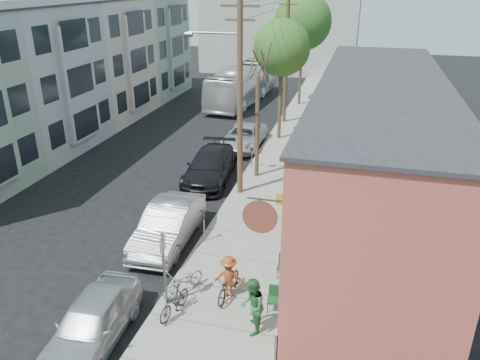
% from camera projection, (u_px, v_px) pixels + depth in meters
% --- Properties ---
extents(ground, '(120.00, 120.00, 0.00)m').
position_uv_depth(ground, '(147.00, 248.00, 19.78)').
color(ground, black).
extents(sidewalk, '(4.50, 58.00, 0.15)m').
position_uv_depth(sidewalk, '(289.00, 164.00, 28.51)').
color(sidewalk, gray).
rests_on(sidewalk, ground).
extents(cafe_building, '(6.60, 20.20, 6.61)m').
position_uv_depth(cafe_building, '(375.00, 154.00, 20.79)').
color(cafe_building, '#B24C42').
rests_on(cafe_building, ground).
extents(apartment_row, '(6.30, 32.00, 9.00)m').
position_uv_depth(apartment_row, '(73.00, 70.00, 33.16)').
color(apartment_row, gray).
rests_on(apartment_row, ground).
extents(end_cap_building, '(18.00, 8.00, 12.00)m').
position_uv_depth(end_cap_building, '(281.00, 19.00, 55.08)').
color(end_cap_building, '#A1A19C').
rests_on(end_cap_building, ground).
extents(sign_post, '(0.07, 0.45, 2.80)m').
position_uv_depth(sign_post, '(164.00, 263.00, 15.52)').
color(sign_post, slate).
rests_on(sign_post, sidewalk).
extents(parking_meter_near, '(0.14, 0.14, 1.24)m').
position_uv_depth(parking_meter_near, '(204.00, 224.00, 19.71)').
color(parking_meter_near, slate).
rests_on(parking_meter_near, sidewalk).
extents(parking_meter_far, '(0.14, 0.14, 1.24)m').
position_uv_depth(parking_meter_far, '(252.00, 154.00, 27.42)').
color(parking_meter_far, slate).
rests_on(parking_meter_far, sidewalk).
extents(utility_pole_near, '(3.57, 0.28, 10.00)m').
position_uv_depth(utility_pole_near, '(239.00, 93.00, 22.55)').
color(utility_pole_near, '#503A28').
rests_on(utility_pole_near, sidewalk).
extents(utility_pole_far, '(1.80, 0.28, 10.00)m').
position_uv_depth(utility_pole_far, '(286.00, 53.00, 34.51)').
color(utility_pole_far, '#503A28').
rests_on(utility_pole_far, sidewalk).
extents(tree_bare, '(0.24, 0.24, 5.66)m').
position_uv_depth(tree_bare, '(257.00, 128.00, 25.53)').
color(tree_bare, '#44392C').
rests_on(tree_bare, sidewalk).
extents(tree_leafy_mid, '(3.70, 3.70, 8.01)m').
position_uv_depth(tree_leafy_mid, '(282.00, 48.00, 30.43)').
color(tree_leafy_mid, '#44392C').
rests_on(tree_leafy_mid, sidewalk).
extents(tree_leafy_far, '(4.74, 4.74, 9.35)m').
position_uv_depth(tree_leafy_far, '(303.00, 22.00, 38.86)').
color(tree_leafy_far, '#44392C').
rests_on(tree_leafy_far, sidewalk).
extents(patio_chair_a, '(0.51, 0.51, 0.88)m').
position_uv_depth(patio_chair_a, '(284.00, 266.00, 17.50)').
color(patio_chair_a, '#144820').
rests_on(patio_chair_a, sidewalk).
extents(patio_chair_b, '(0.55, 0.55, 0.88)m').
position_uv_depth(patio_chair_b, '(274.00, 300.00, 15.71)').
color(patio_chair_b, '#144820').
rests_on(patio_chair_b, sidewalk).
extents(patron_grey, '(0.51, 0.67, 1.63)m').
position_uv_depth(patron_grey, '(298.00, 232.00, 19.08)').
color(patron_grey, gray).
rests_on(patron_grey, sidewalk).
extents(patron_green, '(0.88, 1.05, 1.93)m').
position_uv_depth(patron_green, '(252.00, 307.00, 14.56)').
color(patron_green, '#286532').
rests_on(patron_green, sidewalk).
extents(cyclist, '(1.11, 0.76, 1.59)m').
position_uv_depth(cyclist, '(229.00, 276.00, 16.32)').
color(cyclist, '#943B15').
rests_on(cyclist, sidewalk).
extents(cyclist_bike, '(0.84, 1.92, 0.98)m').
position_uv_depth(cyclist_bike, '(229.00, 284.00, 16.44)').
color(cyclist_bike, black).
rests_on(cyclist_bike, sidewalk).
extents(parked_bike_a, '(0.82, 1.73, 1.00)m').
position_uv_depth(parked_bike_a, '(174.00, 301.00, 15.52)').
color(parked_bike_a, black).
rests_on(parked_bike_a, sidewalk).
extents(parked_bike_b, '(1.37, 1.88, 0.94)m').
position_uv_depth(parked_bike_b, '(184.00, 281.00, 16.59)').
color(parked_bike_b, gray).
rests_on(parked_bike_b, sidewalk).
extents(car_0, '(2.14, 4.67, 1.55)m').
position_uv_depth(car_0, '(92.00, 322.00, 14.43)').
color(car_0, '#B0B4B8').
rests_on(car_0, ground).
extents(car_1, '(2.01, 5.27, 1.72)m').
position_uv_depth(car_1, '(168.00, 225.00, 19.90)').
color(car_1, '#9A9CA1').
rests_on(car_1, ground).
extents(car_2, '(2.83, 5.90, 1.66)m').
position_uv_depth(car_2, '(210.00, 166.00, 26.13)').
color(car_2, black).
rests_on(car_2, ground).
extents(car_3, '(2.38, 5.13, 1.42)m').
position_uv_depth(car_3, '(244.00, 137.00, 31.32)').
color(car_3, '#B9BEC1').
rests_on(car_3, ground).
extents(bus, '(3.84, 12.03, 3.29)m').
position_uv_depth(bus, '(242.00, 84.00, 42.09)').
color(bus, white).
rests_on(bus, ground).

